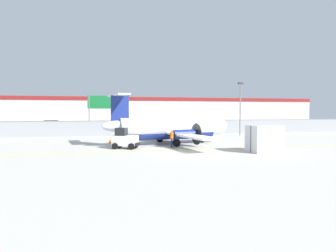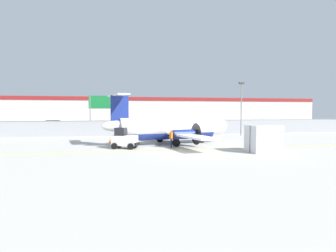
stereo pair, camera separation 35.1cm
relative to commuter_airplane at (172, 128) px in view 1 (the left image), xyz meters
The scene contains 20 objects.
ground_plane 4.82m from the commuter_airplane, 85.57° to the right, with size 140.00×140.00×0.01m.
perimeter_fence 11.48m from the commuter_airplane, 88.24° to the left, with size 98.00×0.10×2.10m.
parking_lot_strip 23.02m from the commuter_airplane, 89.12° to the left, with size 98.00×17.00×0.12m.
background_building 41.48m from the commuter_airplane, 89.51° to the left, with size 91.00×8.10×6.50m.
commuter_airplane is the anchor object (origin of this frame).
baggage_tug 5.74m from the commuter_airplane, 152.61° to the right, with size 2.58×2.09×1.88m.
ground_crew_worker 3.10m from the commuter_airplane, 105.24° to the right, with size 0.41×0.55×1.70m.
cargo_container 9.50m from the commuter_airplane, 51.73° to the right, with size 2.44×2.05×2.20m.
traffic_cone_near_left 4.41m from the commuter_airplane, 159.01° to the right, with size 0.36×0.36×0.64m.
traffic_cone_near_right 6.70m from the commuter_airplane, 158.73° to the left, with size 0.36×0.36×0.64m.
parked_car_0 32.24m from the commuter_airplane, 118.84° to the left, with size 4.30×2.21×1.58m.
parked_car_1 25.34m from the commuter_airplane, 116.60° to the left, with size 4.36×2.35×1.58m.
parked_car_2 20.14m from the commuter_airplane, 105.61° to the left, with size 4.38×2.41×1.58m.
parked_car_3 17.33m from the commuter_airplane, 95.47° to the left, with size 4.33×2.28×1.58m.
parked_car_4 21.41m from the commuter_airplane, 80.38° to the left, with size 4.37×2.38×1.58m.
parked_car_5 29.70m from the commuter_airplane, 77.43° to the left, with size 4.34×2.30×1.58m.
parked_car_6 27.93m from the commuter_airplane, 64.68° to the left, with size 4.34×2.30×1.58m.
parked_car_7 29.42m from the commuter_airplane, 58.84° to the left, with size 4.36×2.35×1.58m.
apron_light_pole 14.56m from the commuter_airplane, 35.33° to the left, with size 0.70×0.30×7.27m.
highway_sign 15.18m from the commuter_airplane, 117.60° to the left, with size 3.60×0.14×5.50m.
Camera 1 is at (-7.72, -22.88, 3.38)m, focal length 32.00 mm.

